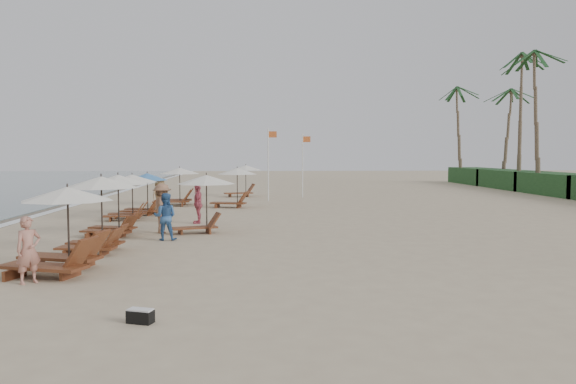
{
  "coord_description": "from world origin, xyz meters",
  "views": [
    {
      "loc": [
        -0.55,
        -16.96,
        3.04
      ],
      "look_at": [
        1.0,
        7.89,
        1.3
      ],
      "focal_mm": 34.2,
      "sensor_mm": 36.0,
      "label": 1
    }
  ],
  "objects": [
    {
      "name": "wet_sand_band",
      "position": [
        -12.5,
        10.0,
        0.0
      ],
      "size": [
        3.2,
        140.0,
        0.01
      ],
      "primitive_type": "cube",
      "color": "#6B5E4C",
      "rests_on": "ground"
    },
    {
      "name": "inland_station_2",
      "position": [
        -1.35,
        21.97,
        1.35
      ],
      "size": [
        2.76,
        2.24,
        2.22
      ],
      "color": "brown",
      "rests_on": "ground"
    },
    {
      "name": "beachgoer_mid_a",
      "position": [
        -3.67,
        2.41,
        0.83
      ],
      "size": [
        0.84,
        0.67,
        1.67
      ],
      "primitive_type": "imported",
      "rotation": [
        0.0,
        0.0,
        3.09
      ],
      "color": "#2F588D",
      "rests_on": "ground"
    },
    {
      "name": "lounger_station_0",
      "position": [
        -5.56,
        -2.8,
        1.03
      ],
      "size": [
        2.82,
        2.68,
        2.2
      ],
      "color": "brown",
      "rests_on": "ground"
    },
    {
      "name": "ground",
      "position": [
        0.0,
        0.0,
        0.0
      ],
      "size": [
        160.0,
        160.0,
        0.0
      ],
      "primitive_type": "plane",
      "color": "tan",
      "rests_on": "ground"
    },
    {
      "name": "beachgoer_near",
      "position": [
        -5.82,
        -3.92,
        0.79
      ],
      "size": [
        0.68,
        0.67,
        1.59
      ],
      "primitive_type": "imported",
      "rotation": [
        0.0,
        0.0,
        0.75
      ],
      "color": "#AB6E5D",
      "rests_on": "ground"
    },
    {
      "name": "lounger_station_5",
      "position": [
        -5.18,
        15.57,
        1.07
      ],
      "size": [
        2.75,
        2.34,
        2.22
      ],
      "color": "brown",
      "rests_on": "ground"
    },
    {
      "name": "beachgoer_far_a",
      "position": [
        -2.99,
        7.03,
        0.86
      ],
      "size": [
        0.43,
        1.01,
        1.72
      ],
      "primitive_type": "imported",
      "rotation": [
        0.0,
        0.0,
        4.7
      ],
      "color": "#B44858",
      "rests_on": "ground"
    },
    {
      "name": "foam_line",
      "position": [
        -11.2,
        10.0,
        0.01
      ],
      "size": [
        0.5,
        140.0,
        0.02
      ],
      "primitive_type": "cube",
      "color": "white",
      "rests_on": "ground"
    },
    {
      "name": "lounger_station_4",
      "position": [
        -6.05,
        10.73,
        1.08
      ],
      "size": [
        2.35,
        2.06,
        2.07
      ],
      "color": "brown",
      "rests_on": "ground"
    },
    {
      "name": "inland_station_1",
      "position": [
        -1.72,
        14.16,
        1.35
      ],
      "size": [
        2.76,
        2.24,
        2.22
      ],
      "color": "brown",
      "rests_on": "ground"
    },
    {
      "name": "lounger_station_1",
      "position": [
        -5.39,
        0.1,
        1.3
      ],
      "size": [
        2.47,
        2.31,
        2.35
      ],
      "color": "brown",
      "rests_on": "ground"
    },
    {
      "name": "duffel_bag",
      "position": [
        -2.6,
        -7.14,
        0.13
      ],
      "size": [
        0.51,
        0.37,
        0.26
      ],
      "color": "black",
      "rests_on": "ground"
    },
    {
      "name": "inland_station_0",
      "position": [
        -2.53,
        4.17,
        1.49
      ],
      "size": [
        2.54,
        2.24,
        2.22
      ],
      "color": "brown",
      "rests_on": "ground"
    },
    {
      "name": "lounger_station_2",
      "position": [
        -5.75,
        3.61,
        1.22
      ],
      "size": [
        2.5,
        2.27,
        2.27
      ],
      "color": "brown",
      "rests_on": "ground"
    },
    {
      "name": "beachgoer_mid_b",
      "position": [
        -4.07,
        4.22,
        0.95
      ],
      "size": [
        1.07,
        1.4,
        1.91
      ],
      "primitive_type": "imported",
      "rotation": [
        0.0,
        0.0,
        1.9
      ],
      "color": "#8A6046",
      "rests_on": "ground"
    },
    {
      "name": "flag_pole_near",
      "position": [
        0.41,
        18.44,
        2.59
      ],
      "size": [
        0.59,
        0.08,
        4.68
      ],
      "color": "silver",
      "rests_on": "ground"
    },
    {
      "name": "flag_pole_far",
      "position": [
        2.87,
        21.06,
        2.47
      ],
      "size": [
        0.59,
        0.08,
        4.44
      ],
      "color": "silver",
      "rests_on": "ground"
    },
    {
      "name": "beachgoer_far_b",
      "position": [
        -5.29,
        10.85,
        0.94
      ],
      "size": [
        1.06,
        1.08,
        1.88
      ],
      "primitive_type": "imported",
      "rotation": [
        0.0,
        0.0,
        0.82
      ],
      "color": "tan",
      "rests_on": "ground"
    },
    {
      "name": "lounger_station_3",
      "position": [
        -6.32,
        8.64,
        1.18
      ],
      "size": [
        2.48,
        2.34,
        2.08
      ],
      "color": "brown",
      "rests_on": "ground"
    }
  ]
}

